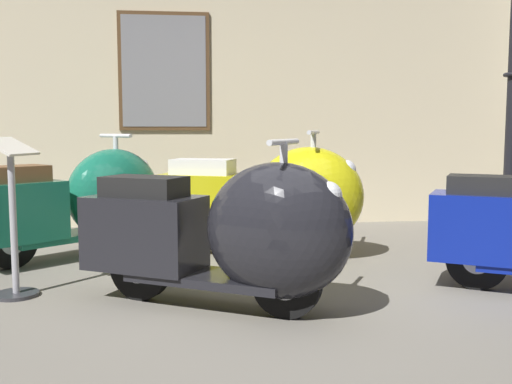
# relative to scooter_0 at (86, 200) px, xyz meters

# --- Properties ---
(ground_plane) EXTENTS (60.00, 60.00, 0.00)m
(ground_plane) POSITION_rel_scooter_0_xyz_m (1.28, -1.92, -0.47)
(ground_plane) COLOR slate
(showroom_back_wall) EXTENTS (18.00, 0.63, 3.94)m
(showroom_back_wall) POSITION_rel_scooter_0_xyz_m (1.41, 1.59, 1.50)
(showroom_back_wall) COLOR beige
(showroom_back_wall) RESTS_ON ground
(scooter_0) EXTENTS (1.60, 1.46, 1.03)m
(scooter_0) POSITION_rel_scooter_0_xyz_m (0.00, 0.00, 0.00)
(scooter_0) COLOR black
(scooter_0) RESTS_ON ground
(scooter_1) EXTENTS (1.69, 1.22, 1.02)m
(scooter_1) POSITION_rel_scooter_0_xyz_m (1.13, -1.71, -0.01)
(scooter_1) COLOR black
(scooter_1) RESTS_ON ground
(scooter_2) EXTENTS (1.81, 1.08, 1.07)m
(scooter_2) POSITION_rel_scooter_0_xyz_m (1.59, -0.23, 0.01)
(scooter_2) COLOR black
(scooter_2) RESTS_ON ground
(info_stanchion) EXTENTS (0.32, 0.38, 1.03)m
(info_stanchion) POSITION_rel_scooter_0_xyz_m (-0.25, -1.24, -0.05)
(info_stanchion) COLOR #333338
(info_stanchion) RESTS_ON ground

